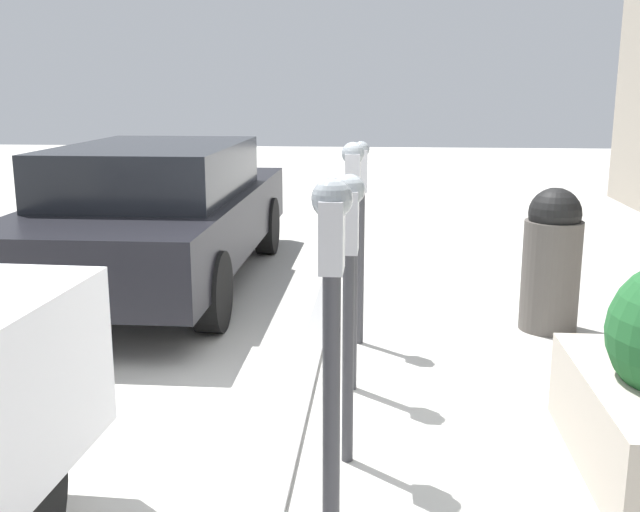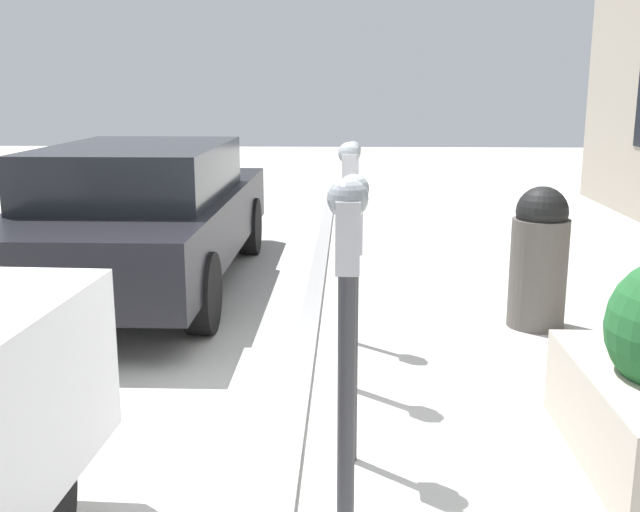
{
  "view_description": "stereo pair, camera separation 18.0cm",
  "coord_description": "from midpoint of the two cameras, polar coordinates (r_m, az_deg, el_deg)",
  "views": [
    {
      "loc": [
        -4.04,
        -0.41,
        1.92
      ],
      "look_at": [
        0.0,
        -0.08,
        0.99
      ],
      "focal_mm": 42.0,
      "sensor_mm": 36.0,
      "label": 1
    },
    {
      "loc": [
        -4.05,
        -0.23,
        1.92
      ],
      "look_at": [
        0.0,
        -0.08,
        0.99
      ],
      "focal_mm": 42.0,
      "sensor_mm": 36.0,
      "label": 2
    }
  ],
  "objects": [
    {
      "name": "parking_meter_nearest",
      "position": [
        2.86,
        2.71,
        -4.13
      ],
      "size": [
        0.18,
        0.15,
        1.59
      ],
      "color": "#38383D",
      "rests_on": "ground_plane"
    },
    {
      "name": "parking_meter_second",
      "position": [
        3.68,
        3.61,
        -0.12
      ],
      "size": [
        0.18,
        0.15,
        1.5
      ],
      "color": "#38383D",
      "rests_on": "ground_plane"
    },
    {
      "name": "parking_meter_middle",
      "position": [
        4.63,
        3.58,
        1.69
      ],
      "size": [
        0.16,
        0.14,
        1.59
      ],
      "color": "#38383D",
      "rests_on": "ground_plane"
    },
    {
      "name": "curb_strip",
      "position": [
        4.49,
        -0.89,
        -12.16
      ],
      "size": [
        19.0,
        0.16,
        0.04
      ],
      "color": "gray",
      "rests_on": "ground_plane"
    },
    {
      "name": "parking_meter_fourth",
      "position": [
        5.51,
        4.05,
        3.34
      ],
      "size": [
        0.14,
        0.12,
        1.53
      ],
      "color": "#38383D",
      "rests_on": "ground_plane"
    },
    {
      "name": "parked_car_middle",
      "position": [
        7.37,
        -11.34,
        3.42
      ],
      "size": [
        4.61,
        1.81,
        1.38
      ],
      "rotation": [
        0.0,
        0.0,
        0.0
      ],
      "color": "black",
      "rests_on": "ground_plane"
    },
    {
      "name": "ground_plane",
      "position": [
        4.49,
        0.16,
        -12.43
      ],
      "size": [
        40.0,
        40.0,
        0.0
      ],
      "primitive_type": "plane",
      "color": "beige"
    },
    {
      "name": "trash_bin",
      "position": [
        6.21,
        18.04,
        -0.23
      ],
      "size": [
        0.45,
        0.45,
        1.15
      ],
      "color": "#514C47",
      "rests_on": "ground_plane"
    }
  ]
}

